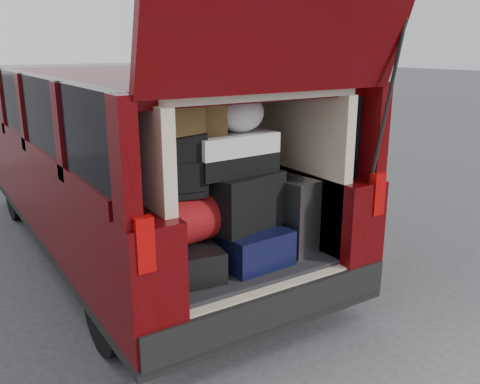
{
  "coord_description": "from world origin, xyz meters",
  "views": [
    {
      "loc": [
        -1.77,
        -2.65,
        2.0
      ],
      "look_at": [
        0.07,
        0.2,
        1.03
      ],
      "focal_mm": 38.0,
      "sensor_mm": 36.0,
      "label": 1
    }
  ],
  "objects_px": {
    "navy_hardshell": "(245,243)",
    "backpack": "(182,166)",
    "black_hardshell": "(186,259)",
    "twotone_duffel": "(231,153)",
    "red_duffel": "(189,219)",
    "black_soft_case": "(243,200)",
    "silver_roller": "(291,215)"
  },
  "relations": [
    {
      "from": "black_soft_case",
      "to": "silver_roller",
      "type": "bearing_deg",
      "value": -19.55
    },
    {
      "from": "navy_hardshell",
      "to": "black_soft_case",
      "type": "xyz_separation_m",
      "value": [
        -0.01,
        0.01,
        0.31
      ]
    },
    {
      "from": "navy_hardshell",
      "to": "twotone_duffel",
      "type": "relative_size",
      "value": 0.93
    },
    {
      "from": "black_hardshell",
      "to": "navy_hardshell",
      "type": "bearing_deg",
      "value": 6.31
    },
    {
      "from": "red_duffel",
      "to": "twotone_duffel",
      "type": "height_order",
      "value": "twotone_duffel"
    },
    {
      "from": "navy_hardshell",
      "to": "silver_roller",
      "type": "bearing_deg",
      "value": -9.2
    },
    {
      "from": "silver_roller",
      "to": "black_soft_case",
      "type": "relative_size",
      "value": 1.03
    },
    {
      "from": "black_hardshell",
      "to": "red_duffel",
      "type": "distance_m",
      "value": 0.27
    },
    {
      "from": "black_soft_case",
      "to": "navy_hardshell",
      "type": "bearing_deg",
      "value": -77.97
    },
    {
      "from": "navy_hardshell",
      "to": "black_soft_case",
      "type": "relative_size",
      "value": 1.06
    },
    {
      "from": "red_duffel",
      "to": "backpack",
      "type": "relative_size",
      "value": 1.19
    },
    {
      "from": "black_hardshell",
      "to": "black_soft_case",
      "type": "bearing_deg",
      "value": 7.99
    },
    {
      "from": "black_soft_case",
      "to": "twotone_duffel",
      "type": "distance_m",
      "value": 0.34
    },
    {
      "from": "red_duffel",
      "to": "twotone_duffel",
      "type": "xyz_separation_m",
      "value": [
        0.35,
        0.04,
        0.39
      ]
    },
    {
      "from": "silver_roller",
      "to": "backpack",
      "type": "relative_size",
      "value": 1.34
    },
    {
      "from": "navy_hardshell",
      "to": "red_duffel",
      "type": "xyz_separation_m",
      "value": [
        -0.42,
        0.03,
        0.25
      ]
    },
    {
      "from": "navy_hardshell",
      "to": "black_soft_case",
      "type": "height_order",
      "value": "black_soft_case"
    },
    {
      "from": "silver_roller",
      "to": "black_soft_case",
      "type": "height_order",
      "value": "black_soft_case"
    },
    {
      "from": "navy_hardshell",
      "to": "backpack",
      "type": "relative_size",
      "value": 1.38
    },
    {
      "from": "black_hardshell",
      "to": "twotone_duffel",
      "type": "bearing_deg",
      "value": 16.36
    },
    {
      "from": "red_duffel",
      "to": "black_soft_case",
      "type": "distance_m",
      "value": 0.42
    },
    {
      "from": "black_hardshell",
      "to": "backpack",
      "type": "bearing_deg",
      "value": 73.12
    },
    {
      "from": "silver_roller",
      "to": "red_duffel",
      "type": "height_order",
      "value": "silver_roller"
    },
    {
      "from": "silver_roller",
      "to": "red_duffel",
      "type": "bearing_deg",
      "value": 165.58
    },
    {
      "from": "backpack",
      "to": "black_hardshell",
      "type": "bearing_deg",
      "value": -104.39
    },
    {
      "from": "backpack",
      "to": "black_soft_case",
      "type": "bearing_deg",
      "value": 6.7
    },
    {
      "from": "black_hardshell",
      "to": "backpack",
      "type": "xyz_separation_m",
      "value": [
        0.01,
        0.03,
        0.63
      ]
    },
    {
      "from": "silver_roller",
      "to": "navy_hardshell",
      "type": "bearing_deg",
      "value": 164.9
    },
    {
      "from": "navy_hardshell",
      "to": "silver_roller",
      "type": "xyz_separation_m",
      "value": [
        0.38,
        -0.04,
        0.15
      ]
    },
    {
      "from": "black_hardshell",
      "to": "silver_roller",
      "type": "xyz_separation_m",
      "value": [
        0.84,
        -0.05,
        0.17
      ]
    },
    {
      "from": "backpack",
      "to": "silver_roller",
      "type": "bearing_deg",
      "value": 4.65
    },
    {
      "from": "silver_roller",
      "to": "black_hardshell",
      "type": "bearing_deg",
      "value": 167.43
    }
  ]
}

